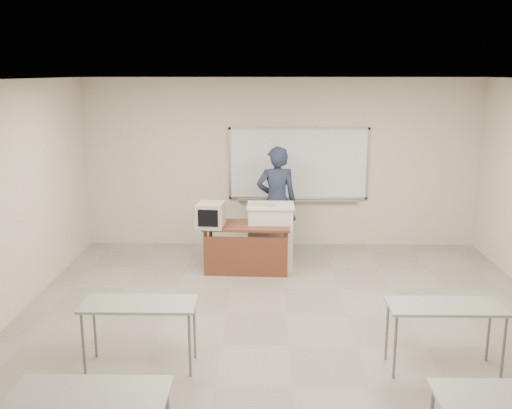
{
  "coord_description": "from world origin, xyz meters",
  "views": [
    {
      "loc": [
        -0.27,
        -6.05,
        3.09
      ],
      "look_at": [
        -0.42,
        2.2,
        1.16
      ],
      "focal_mm": 40.0,
      "sensor_mm": 36.0,
      "label": 1
    }
  ],
  "objects_px": {
    "crt_monitor": "(211,215)",
    "mouse": "(260,222)",
    "whiteboard": "(299,165)",
    "laptop": "(272,219)",
    "keyboard": "(261,205)",
    "presenter": "(277,201)",
    "instructor_desk": "(247,240)",
    "podium": "(271,236)"
  },
  "relations": [
    {
      "from": "whiteboard",
      "to": "laptop",
      "type": "distance_m",
      "value": 1.49
    },
    {
      "from": "whiteboard",
      "to": "crt_monitor",
      "type": "bearing_deg",
      "value": -133.66
    },
    {
      "from": "podium",
      "to": "keyboard",
      "type": "height_order",
      "value": "keyboard"
    },
    {
      "from": "instructor_desk",
      "to": "podium",
      "type": "distance_m",
      "value": 0.45
    },
    {
      "from": "whiteboard",
      "to": "laptop",
      "type": "bearing_deg",
      "value": -110.94
    },
    {
      "from": "mouse",
      "to": "laptop",
      "type": "bearing_deg",
      "value": 27.31
    },
    {
      "from": "whiteboard",
      "to": "crt_monitor",
      "type": "distance_m",
      "value": 2.13
    },
    {
      "from": "crt_monitor",
      "to": "mouse",
      "type": "relative_size",
      "value": 5.19
    },
    {
      "from": "instructor_desk",
      "to": "presenter",
      "type": "relative_size",
      "value": 0.72
    },
    {
      "from": "instructor_desk",
      "to": "presenter",
      "type": "height_order",
      "value": "presenter"
    },
    {
      "from": "whiteboard",
      "to": "instructor_desk",
      "type": "distance_m",
      "value": 1.96
    },
    {
      "from": "whiteboard",
      "to": "mouse",
      "type": "height_order",
      "value": "whiteboard"
    },
    {
      "from": "podium",
      "to": "presenter",
      "type": "bearing_deg",
      "value": 81.55
    },
    {
      "from": "laptop",
      "to": "keyboard",
      "type": "relative_size",
      "value": 0.85
    },
    {
      "from": "presenter",
      "to": "crt_monitor",
      "type": "bearing_deg",
      "value": 36.12
    },
    {
      "from": "keyboard",
      "to": "instructor_desk",
      "type": "bearing_deg",
      "value": -139.07
    },
    {
      "from": "whiteboard",
      "to": "presenter",
      "type": "bearing_deg",
      "value": -125.63
    },
    {
      "from": "laptop",
      "to": "mouse",
      "type": "height_order",
      "value": "laptop"
    },
    {
      "from": "instructor_desk",
      "to": "mouse",
      "type": "xyz_separation_m",
      "value": [
        0.2,
        0.16,
        0.24
      ]
    },
    {
      "from": "instructor_desk",
      "to": "laptop",
      "type": "height_order",
      "value": "laptop"
    },
    {
      "from": "presenter",
      "to": "mouse",
      "type": "bearing_deg",
      "value": 63.7
    },
    {
      "from": "keyboard",
      "to": "mouse",
      "type": "bearing_deg",
      "value": 143.47
    },
    {
      "from": "podium",
      "to": "crt_monitor",
      "type": "xyz_separation_m",
      "value": [
        -0.92,
        -0.27,
        0.41
      ]
    },
    {
      "from": "instructor_desk",
      "to": "keyboard",
      "type": "height_order",
      "value": "keyboard"
    },
    {
      "from": "instructor_desk",
      "to": "crt_monitor",
      "type": "bearing_deg",
      "value": -176.11
    },
    {
      "from": "mouse",
      "to": "presenter",
      "type": "bearing_deg",
      "value": 75.99
    },
    {
      "from": "mouse",
      "to": "presenter",
      "type": "xyz_separation_m",
      "value": [
        0.28,
        0.77,
        0.17
      ]
    },
    {
      "from": "crt_monitor",
      "to": "laptop",
      "type": "height_order",
      "value": "crt_monitor"
    },
    {
      "from": "mouse",
      "to": "instructor_desk",
      "type": "bearing_deg",
      "value": -135.25
    },
    {
      "from": "whiteboard",
      "to": "instructor_desk",
      "type": "relative_size",
      "value": 1.83
    },
    {
      "from": "laptop",
      "to": "whiteboard",
      "type": "bearing_deg",
      "value": 58.89
    },
    {
      "from": "whiteboard",
      "to": "podium",
      "type": "relative_size",
      "value": 2.38
    },
    {
      "from": "crt_monitor",
      "to": "mouse",
      "type": "bearing_deg",
      "value": 19.17
    },
    {
      "from": "instructor_desk",
      "to": "podium",
      "type": "xyz_separation_m",
      "value": [
        0.37,
        0.25,
        -0.01
      ]
    },
    {
      "from": "whiteboard",
      "to": "mouse",
      "type": "xyz_separation_m",
      "value": [
        -0.67,
        -1.32,
        -0.71
      ]
    },
    {
      "from": "whiteboard",
      "to": "laptop",
      "type": "relative_size",
      "value": 6.91
    },
    {
      "from": "laptop",
      "to": "keyboard",
      "type": "xyz_separation_m",
      "value": [
        -0.18,
        -0.1,
        0.24
      ]
    },
    {
      "from": "podium",
      "to": "crt_monitor",
      "type": "bearing_deg",
      "value": -163.43
    },
    {
      "from": "whiteboard",
      "to": "mouse",
      "type": "distance_m",
      "value": 1.64
    },
    {
      "from": "keyboard",
      "to": "presenter",
      "type": "bearing_deg",
      "value": 82.13
    },
    {
      "from": "podium",
      "to": "instructor_desk",
      "type": "bearing_deg",
      "value": -145.41
    },
    {
      "from": "crt_monitor",
      "to": "keyboard",
      "type": "relative_size",
      "value": 1.08
    }
  ]
}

